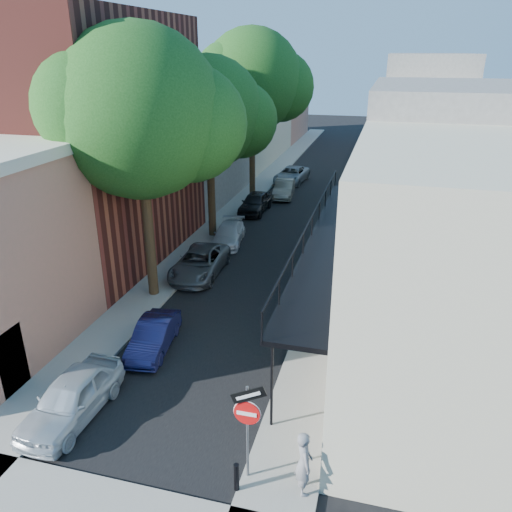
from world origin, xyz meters
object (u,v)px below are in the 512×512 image
Objects in this scene: bollard at (236,477)px; parked_car_c at (200,263)px; oak_far at (259,82)px; parked_car_a at (72,398)px; parked_car_f at (284,189)px; sign_post at (247,417)px; parked_car_b at (154,336)px; parked_car_e at (255,203)px; parked_car_g at (292,175)px; parked_car_d at (229,234)px; pedestrian at (304,463)px; oak_near at (152,116)px; oak_mid at (217,114)px.

parked_car_c is (-5.58, 12.16, 0.11)m from bollard.
parked_car_a is (0.75, -25.31, -7.58)m from oak_far.
sign_post is at bearing -85.89° from parked_car_f.
bollard is 7.30m from parked_car_b.
parked_car_e is 0.86× the size of parked_car_g.
parked_car_d is at bearing 86.26° from parked_car_b.
pedestrian is (7.18, -11.76, 0.38)m from parked_car_c.
parked_car_d is at bearing 109.37° from sign_post.
oak_mid is at bearing 90.37° from oak_near.
parked_car_e is (-0.02, 10.65, 0.05)m from parked_car_c.
bollard is 19.96m from oak_mid.
parked_car_a is 2.23× the size of pedestrian.
parked_car_d is 17.76m from pedestrian.
parked_car_a is at bearing -84.72° from oak_near.
oak_far is 2.61× the size of parked_car_c.
parked_car_b is 6.74m from parked_car_c.
parked_car_c is at bearing -86.49° from parked_car_g.
parked_car_e is (-5.76, 22.34, -1.35)m from sign_post.
parked_car_e is (0.75, -3.96, -7.58)m from oak_far.
bollard is at bearing -56.88° from oak_near.
oak_mid is at bearing 90.04° from parked_car_b.
oak_far is 3.10× the size of parked_car_d.
oak_far is 2.56× the size of parked_car_g.
parked_car_g is (1.63, 13.91, -6.41)m from oak_mid.
oak_far is 8.58m from parked_car_e.
sign_post is 0.78× the size of parked_car_d.
parked_car_e is (-0.76, 17.35, 0.12)m from parked_car_b.
oak_far is at bearing 102.05° from parked_car_e.
oak_far is at bearing 103.35° from bollard.
parked_car_g is 2.60× the size of pedestrian.
parked_car_g reaches higher than bollard.
parked_car_d is at bearing -50.36° from oak_mid.
parked_car_a is at bearing -88.29° from oak_far.
parked_car_a is at bearing -98.29° from parked_car_f.
oak_mid reaches higher than pedestrian.
oak_mid is 2.55× the size of parked_car_e.
oak_near is 2.86× the size of parked_car_a.
sign_post is at bearing -52.16° from parked_car_b.
oak_far is at bearing 90.59° from parked_car_c.
sign_post is 31.59m from parked_car_g.
oak_near reaches higher than parked_car_a.
sign_post is 0.26× the size of oak_near.
parked_car_c reaches higher than parked_car_b.
parked_car_a is at bearing 165.37° from bollard.
parked_car_c is 1.14× the size of parked_car_e.
parked_car_d is (-5.53, 16.66, 0.04)m from bollard.
parked_car_a is at bearing -88.74° from parked_car_e.
bollard is 13.38m from parked_car_c.
parked_car_a reaches higher than parked_car_g.
parked_car_d is at bearing 0.89° from pedestrian.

